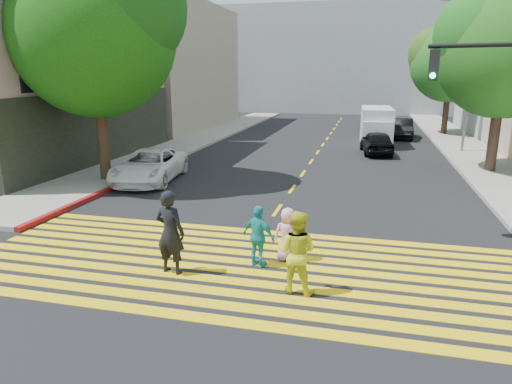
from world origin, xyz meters
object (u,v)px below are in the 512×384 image
at_px(tree_right_far, 452,58).
at_px(white_sedan, 150,166).
at_px(dark_car_parked, 402,128).
at_px(pedestrian_man, 170,232).
at_px(pedestrian_extra, 259,237).
at_px(silver_car, 375,121).
at_px(tree_left, 96,25).
at_px(tree_right_near, 508,43).
at_px(pedestrian_child, 287,234).
at_px(dark_car_near, 377,142).
at_px(white_van, 376,127).
at_px(pedestrian_woman, 296,252).

distance_m(tree_right_far, white_sedan, 24.27).
bearing_deg(dark_car_parked, pedestrian_man, -103.43).
bearing_deg(pedestrian_extra, white_sedan, -26.21).
relative_size(tree_right_far, silver_car, 1.88).
bearing_deg(pedestrian_extra, tree_right_far, -84.04).
bearing_deg(tree_left, tree_right_near, 19.55).
xyz_separation_m(tree_right_near, pedestrian_extra, (-7.97, -12.75, -5.00)).
height_order(pedestrian_man, pedestrian_child, pedestrian_man).
bearing_deg(dark_car_parked, white_sedan, -122.88).
relative_size(tree_left, pedestrian_child, 6.99).
distance_m(pedestrian_child, dark_car_parked, 23.93).
bearing_deg(dark_car_near, white_van, -96.52).
bearing_deg(white_van, pedestrian_extra, -100.16).
bearing_deg(dark_car_parked, pedestrian_woman, -96.90).
bearing_deg(pedestrian_man, dark_car_parked, -94.90).
distance_m(tree_left, silver_car, 25.95).
height_order(white_sedan, white_van, white_van).
bearing_deg(dark_car_near, white_sedan, 37.70).
xyz_separation_m(pedestrian_child, dark_car_parked, (4.01, 23.60, 0.02)).
height_order(tree_left, tree_right_near, tree_left).
distance_m(white_sedan, dark_car_near, 13.29).
distance_m(pedestrian_extra, dark_car_parked, 24.56).
bearing_deg(white_van, tree_right_near, -58.44).
xyz_separation_m(dark_car_parked, white_van, (-1.79, -3.70, 0.42)).
height_order(silver_car, white_van, white_van).
bearing_deg(pedestrian_woman, pedestrian_child, -63.74).
relative_size(pedestrian_man, white_sedan, 0.41).
relative_size(tree_right_near, dark_car_near, 2.17).
bearing_deg(white_van, silver_car, 87.58).
relative_size(white_sedan, white_van, 0.96).
height_order(tree_right_far, dark_car_parked, tree_right_far).
height_order(pedestrian_child, silver_car, pedestrian_child).
distance_m(tree_right_far, pedestrian_woman, 28.68).
bearing_deg(dark_car_parked, dark_car_near, -102.54).
bearing_deg(tree_right_far, white_sedan, -127.38).
height_order(pedestrian_extra, silver_car, pedestrian_extra).
relative_size(pedestrian_man, dark_car_near, 0.50).
xyz_separation_m(pedestrian_child, silver_car, (2.24, 29.22, -0.03)).
xyz_separation_m(dark_car_near, dark_car_parked, (1.76, 7.26, 0.02)).
height_order(pedestrian_child, pedestrian_extra, pedestrian_extra).
relative_size(dark_car_near, dark_car_parked, 0.93).
bearing_deg(tree_right_far, dark_car_near, -117.65).
relative_size(tree_right_far, white_van, 1.63).
bearing_deg(pedestrian_extra, pedestrian_woman, 157.38).
height_order(tree_left, pedestrian_extra, tree_left).
bearing_deg(tree_left, pedestrian_extra, -40.20).
xyz_separation_m(white_sedan, silver_car, (9.42, 22.24, -0.04)).
relative_size(pedestrian_woman, white_sedan, 0.37).
height_order(pedestrian_woman, silver_car, pedestrian_woman).
bearing_deg(pedestrian_woman, white_sedan, -38.43).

